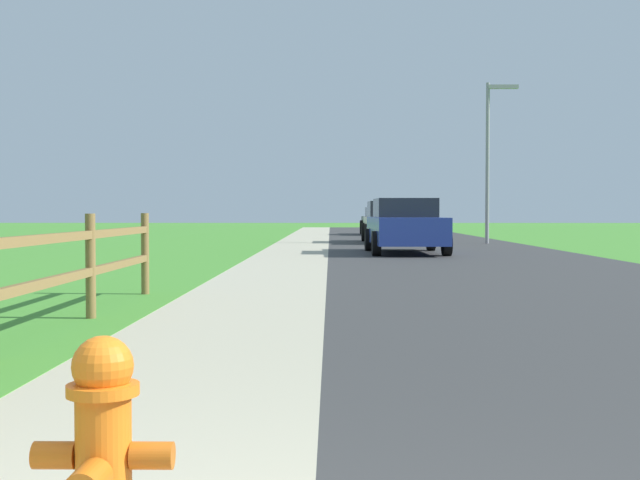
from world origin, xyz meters
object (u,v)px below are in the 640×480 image
at_px(fire_hydrant, 103,460).
at_px(parked_car_beige, 389,222).
at_px(parked_car_black, 382,221).
at_px(street_lamp, 491,147).
at_px(parked_suv_blue, 405,226).

height_order(fire_hydrant, parked_car_beige, parked_car_beige).
bearing_deg(parked_car_black, parked_car_beige, -92.13).
distance_m(parked_car_beige, street_lamp, 4.64).
relative_size(fire_hydrant, street_lamp, 0.13).
relative_size(parked_car_beige, street_lamp, 0.81).
distance_m(fire_hydrant, parked_car_beige, 29.07).
height_order(fire_hydrant, street_lamp, street_lamp).
height_order(fire_hydrant, parked_suv_blue, parked_suv_blue).
height_order(parked_suv_blue, street_lamp, street_lamp).
xyz_separation_m(parked_car_beige, parked_car_black, (0.40, 10.75, -0.08)).
bearing_deg(parked_car_beige, fire_hydrant, -95.79).
distance_m(fire_hydrant, parked_car_black, 39.81).
height_order(parked_suv_blue, parked_car_black, parked_suv_blue).
distance_m(fire_hydrant, street_lamp, 28.95).
distance_m(parked_suv_blue, parked_car_black, 18.80).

